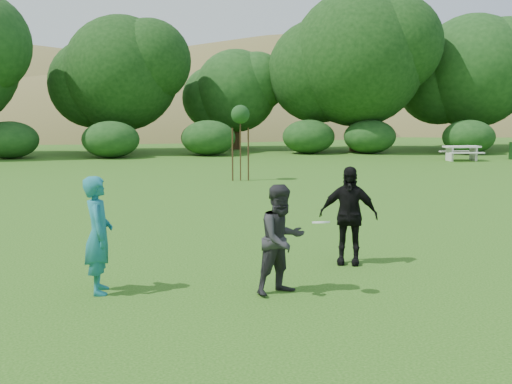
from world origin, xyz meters
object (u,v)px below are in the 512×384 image
player_teal (98,235)px  player_grey (282,239)px  sapling (240,116)px  picnic_table (462,151)px  player_black (348,215)px

player_teal → player_grey: player_teal is taller
sapling → picnic_table: 14.16m
player_teal → picnic_table: bearing=-41.9°
player_teal → player_black: bearing=-78.8°
player_grey → picnic_table: 25.29m
player_teal → player_grey: size_ratio=1.07×
player_teal → player_grey: (2.76, -0.47, -0.06)m
player_teal → player_black: player_teal is taller
player_grey → player_black: player_black is taller
player_black → picnic_table: size_ratio=0.99×
picnic_table → player_grey: bearing=-122.3°
player_grey → picnic_table: size_ratio=0.94×
picnic_table → sapling: bearing=-151.0°
picnic_table → player_black: bearing=-121.3°
sapling → picnic_table: sapling is taller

